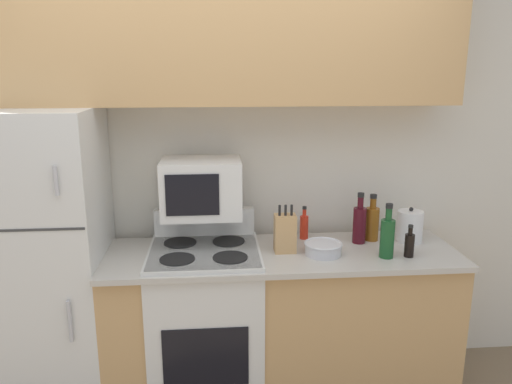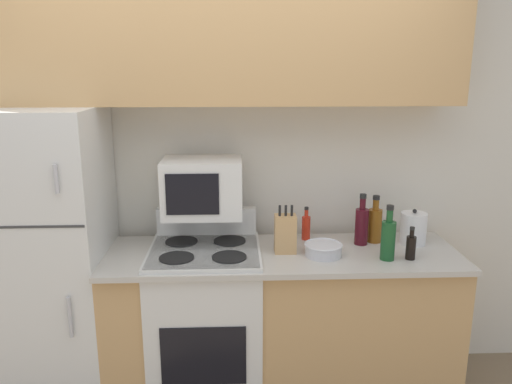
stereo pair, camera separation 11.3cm
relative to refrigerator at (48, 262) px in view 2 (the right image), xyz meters
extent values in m
cube|color=silver|center=(0.98, 0.35, 0.42)|extent=(8.00, 0.05, 2.55)
cube|color=tan|center=(1.31, -0.03, -0.41)|extent=(1.96, 0.58, 0.87)
cube|color=#BCB7AD|center=(1.31, -0.05, 0.04)|extent=(1.96, 0.62, 0.03)
cube|color=silver|center=(0.00, 0.00, 0.00)|extent=(0.66, 0.63, 1.70)
cube|color=#383838|center=(0.00, -0.31, 0.31)|extent=(0.64, 0.01, 0.01)
cylinder|color=#B7B7BC|center=(0.21, -0.33, 0.54)|extent=(0.02, 0.02, 0.14)
cylinder|color=#B7B7BC|center=(0.21, -0.33, -0.17)|extent=(0.02, 0.02, 0.22)
cube|color=tan|center=(0.98, 0.16, 1.22)|extent=(2.62, 0.33, 0.75)
cube|color=silver|center=(0.88, -0.04, -0.39)|extent=(0.62, 0.58, 0.92)
cube|color=black|center=(0.88, -0.33, -0.41)|extent=(0.44, 0.01, 0.33)
cube|color=#2D2D2D|center=(0.88, -0.04, 0.07)|extent=(0.59, 0.55, 0.01)
cube|color=silver|center=(0.88, 0.23, 0.15)|extent=(0.59, 0.06, 0.16)
cylinder|color=black|center=(0.74, -0.17, 0.08)|extent=(0.18, 0.18, 0.01)
cylinder|color=black|center=(1.01, -0.17, 0.08)|extent=(0.18, 0.18, 0.01)
cylinder|color=black|center=(0.74, 0.08, 0.08)|extent=(0.18, 0.18, 0.01)
cylinder|color=black|center=(1.01, 0.08, 0.08)|extent=(0.18, 0.18, 0.01)
cube|color=silver|center=(0.87, 0.08, 0.40)|extent=(0.44, 0.32, 0.32)
cube|color=black|center=(0.82, -0.08, 0.40)|extent=(0.28, 0.01, 0.22)
cube|color=tan|center=(1.32, -0.04, 0.16)|extent=(0.12, 0.09, 0.21)
cylinder|color=black|center=(1.29, -0.05, 0.29)|extent=(0.01, 0.01, 0.06)
cylinder|color=black|center=(1.32, -0.05, 0.29)|extent=(0.01, 0.01, 0.06)
cylinder|color=black|center=(1.36, -0.05, 0.29)|extent=(0.01, 0.01, 0.06)
cylinder|color=silver|center=(1.53, -0.11, 0.08)|extent=(0.20, 0.20, 0.06)
torus|color=silver|center=(1.53, -0.11, 0.12)|extent=(0.21, 0.21, 0.01)
cylinder|color=red|center=(1.47, 0.16, 0.12)|extent=(0.05, 0.05, 0.14)
cylinder|color=red|center=(1.47, 0.16, 0.21)|extent=(0.02, 0.02, 0.04)
cylinder|color=black|center=(1.47, 0.16, 0.24)|extent=(0.03, 0.03, 0.02)
cylinder|color=#194C23|center=(1.86, -0.17, 0.16)|extent=(0.08, 0.08, 0.21)
cylinder|color=#194C23|center=(1.86, -0.17, 0.30)|extent=(0.03, 0.03, 0.07)
cylinder|color=black|center=(1.86, -0.17, 0.34)|extent=(0.04, 0.04, 0.02)
cylinder|color=black|center=(1.98, -0.18, 0.12)|extent=(0.05, 0.05, 0.13)
cylinder|color=black|center=(1.98, -0.18, 0.20)|extent=(0.02, 0.02, 0.04)
cylinder|color=black|center=(1.98, -0.18, 0.23)|extent=(0.03, 0.03, 0.01)
cylinder|color=brown|center=(1.86, 0.10, 0.15)|extent=(0.08, 0.08, 0.20)
cylinder|color=brown|center=(1.86, 0.10, 0.28)|extent=(0.04, 0.04, 0.06)
cylinder|color=black|center=(1.86, 0.10, 0.32)|extent=(0.04, 0.04, 0.02)
cylinder|color=#470F19|center=(1.78, 0.07, 0.16)|extent=(0.08, 0.08, 0.21)
cylinder|color=#470F19|center=(1.78, 0.07, 0.30)|extent=(0.03, 0.03, 0.07)
cylinder|color=black|center=(1.78, 0.07, 0.34)|extent=(0.04, 0.04, 0.02)
cylinder|color=white|center=(2.08, 0.06, 0.14)|extent=(0.15, 0.15, 0.18)
sphere|color=black|center=(2.08, 0.06, 0.25)|extent=(0.02, 0.02, 0.02)
camera|label=1|loc=(0.94, -2.64, 1.05)|focal=35.00mm
camera|label=2|loc=(1.05, -2.65, 1.05)|focal=35.00mm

